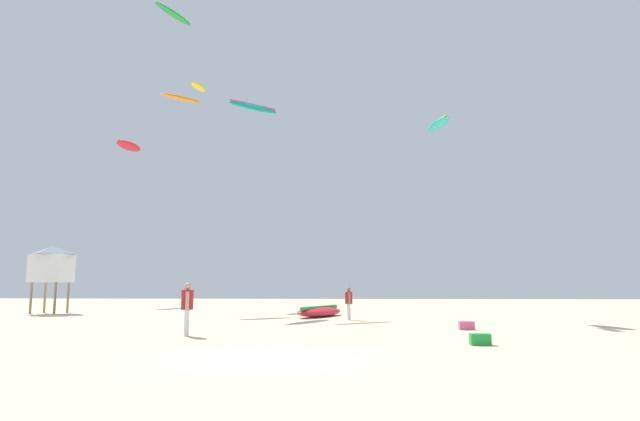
# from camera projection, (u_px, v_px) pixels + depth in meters

# --- Properties ---
(ground_plane) EXTENTS (120.00, 120.00, 0.00)m
(ground_plane) POSITION_uv_depth(u_px,v_px,m) (271.00, 359.00, 12.45)
(ground_plane) COLOR beige
(person_foreground) EXTENTS (0.40, 0.57, 1.77)m
(person_foreground) POSITION_uv_depth(u_px,v_px,m) (187.00, 305.00, 18.33)
(person_foreground) COLOR silver
(person_foreground) RESTS_ON ground
(person_midground) EXTENTS (0.36, 0.53, 1.60)m
(person_midground) POSITION_uv_depth(u_px,v_px,m) (349.00, 301.00, 26.93)
(person_midground) COLOR silver
(person_midground) RESTS_ON ground
(kite_grounded_near) EXTENTS (3.06, 5.09, 0.64)m
(kite_grounded_near) POSITION_uv_depth(u_px,v_px,m) (320.00, 312.00, 29.77)
(kite_grounded_near) COLOR red
(kite_grounded_near) RESTS_ON ground
(lifeguard_tower) EXTENTS (2.30, 2.30, 4.15)m
(lifeguard_tower) POSITION_uv_depth(u_px,v_px,m) (52.00, 263.00, 33.72)
(lifeguard_tower) COLOR #8C704C
(lifeguard_tower) RESTS_ON ground
(cooler_box) EXTENTS (0.56, 0.36, 0.32)m
(cooler_box) POSITION_uv_depth(u_px,v_px,m) (466.00, 326.00, 20.87)
(cooler_box) COLOR #E5598C
(cooler_box) RESTS_ON ground
(gear_bag) EXTENTS (0.56, 0.36, 0.32)m
(gear_bag) POSITION_uv_depth(u_px,v_px,m) (480.00, 339.00, 15.41)
(gear_bag) COLOR green
(gear_bag) RESTS_ON ground
(kite_aloft_0) EXTENTS (2.71, 4.39, 0.85)m
(kite_aloft_0) POSITION_uv_depth(u_px,v_px,m) (173.00, 14.00, 44.04)
(kite_aloft_0) COLOR green
(kite_aloft_1) EXTENTS (1.75, 3.61, 0.86)m
(kite_aloft_1) POSITION_uv_depth(u_px,v_px,m) (129.00, 146.00, 51.70)
(kite_aloft_1) COLOR red
(kite_aloft_2) EXTENTS (3.05, 2.95, 0.48)m
(kite_aloft_2) POSITION_uv_depth(u_px,v_px,m) (181.00, 99.00, 40.23)
(kite_aloft_2) COLOR orange
(kite_aloft_3) EXTENTS (1.19, 2.41, 0.40)m
(kite_aloft_3) POSITION_uv_depth(u_px,v_px,m) (198.00, 87.00, 47.96)
(kite_aloft_3) COLOR yellow
(kite_aloft_5) EXTENTS (1.22, 2.97, 0.40)m
(kite_aloft_5) POSITION_uv_depth(u_px,v_px,m) (438.00, 125.00, 30.49)
(kite_aloft_5) COLOR #19B29E
(kite_aloft_6) EXTENTS (3.34, 3.00, 0.89)m
(kite_aloft_6) POSITION_uv_depth(u_px,v_px,m) (253.00, 107.00, 35.03)
(kite_aloft_6) COLOR #19B29E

